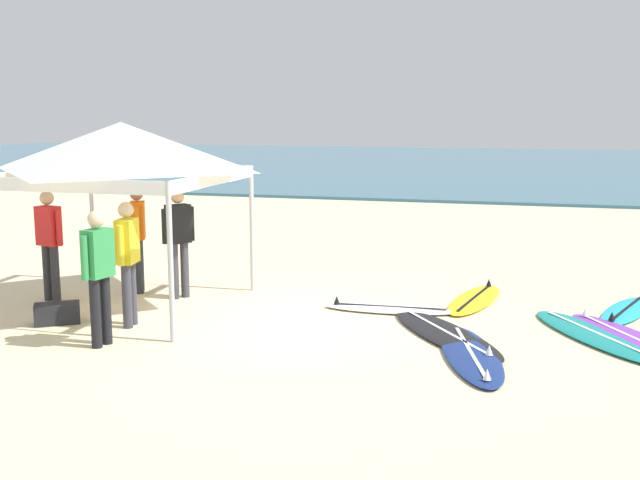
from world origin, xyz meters
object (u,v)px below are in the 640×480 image
surfboard_cyan (626,311)px  person_yellow (128,255)px  canopy_tent (121,147)px  surfboard_yellow (475,299)px  person_orange (138,232)px  surfboard_black (445,334)px  person_black (179,236)px  surfboard_teal (599,336)px  person_red (49,238)px  person_green (99,268)px  surfboard_navy (471,355)px  surfboard_purple (629,338)px  surfboard_white (389,309)px  gear_bag_near_tent (57,313)px

surfboard_cyan → person_yellow: person_yellow is taller
canopy_tent → person_yellow: canopy_tent is taller
surfboard_yellow → person_orange: person_orange is taller
surfboard_black → person_black: (-4.25, 0.99, 0.95)m
surfboard_cyan → surfboard_yellow: bearing=177.4°
surfboard_teal → person_orange: bearing=173.8°
person_red → person_yellow: 2.08m
surfboard_yellow → person_orange: (-5.30, -0.80, 0.95)m
person_red → person_yellow: size_ratio=1.00×
surfboard_cyan → person_green: size_ratio=1.16×
canopy_tent → surfboard_navy: canopy_tent is taller
surfboard_purple → person_black: person_black is taller
surfboard_teal → person_black: size_ratio=1.50×
surfboard_teal → person_red: bearing=-179.1°
surfboard_yellow → surfboard_navy: 2.75m
surfboard_yellow → surfboard_navy: size_ratio=0.91×
person_red → surfboard_black: bearing=-2.7°
person_red → person_green: size_ratio=1.00×
person_black → person_red: bearing=-158.7°
canopy_tent → surfboard_cyan: bearing=12.2°
surfboard_navy → person_red: 6.61m
person_black → surfboard_navy: bearing=-20.9°
person_orange → person_black: same height
surfboard_black → surfboard_white: (-0.94, 1.06, 0.00)m
surfboard_white → person_black: 3.45m
person_green → surfboard_yellow: bearing=38.7°
canopy_tent → surfboard_teal: 7.11m
surfboard_navy → person_black: 5.05m
person_red → person_green: 2.66m
person_orange → person_black: 0.82m
surfboard_teal → person_black: person_black is taller
surfboard_yellow → person_green: person_green is taller
surfboard_black → surfboard_cyan: bearing=37.6°
surfboard_yellow → surfboard_white: same height
surfboard_cyan → surfboard_white: size_ratio=1.01×
surfboard_teal → person_yellow: person_yellow is taller
person_yellow → person_red: bearing=153.6°
canopy_tent → gear_bag_near_tent: bearing=-113.1°
person_green → gear_bag_near_tent: (-1.14, 0.73, -0.85)m
surfboard_cyan → canopy_tent: bearing=-167.8°
person_orange → gear_bag_near_tent: size_ratio=2.85×
surfboard_navy → person_orange: 5.85m
surfboard_navy → person_green: person_green is taller
person_red → surfboard_teal: bearing=0.9°
canopy_tent → surfboard_yellow: size_ratio=1.39×
surfboard_white → surfboard_purple: bearing=-11.2°
surfboard_yellow → gear_bag_near_tent: size_ratio=3.65×
surfboard_yellow → person_yellow: person_yellow is taller
surfboard_white → person_yellow: (-3.28, -1.70, 0.95)m
person_orange → person_green: size_ratio=1.00×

